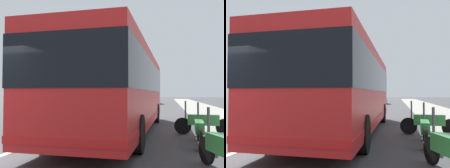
# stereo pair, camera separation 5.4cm
# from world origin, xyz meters

# --- Properties ---
(lane_divider_line) EXTENTS (110.00, 0.16, 0.01)m
(lane_divider_line) POSITION_xyz_m (10.00, 0.00, 0.00)
(lane_divider_line) COLOR silver
(lane_divider_line) RESTS_ON ground
(coach_bus) EXTENTS (11.34, 2.81, 3.13)m
(coach_bus) POSITION_xyz_m (5.15, -2.15, 1.81)
(coach_bus) COLOR red
(coach_bus) RESTS_ON ground
(motorcycle_by_tree) EXTENTS (2.20, 0.32, 1.25)m
(motorcycle_by_tree) POSITION_xyz_m (2.98, -4.94, 0.46)
(motorcycle_by_tree) COLOR black
(motorcycle_by_tree) RESTS_ON ground
(motorcycle_mid_row) EXTENTS (0.33, 2.10, 1.26)m
(motorcycle_mid_row) POSITION_xyz_m (4.92, -5.28, 0.48)
(motorcycle_mid_row) COLOR black
(motorcycle_mid_row) RESTS_ON ground
(car_ahead_same_lane) EXTENTS (4.13, 2.02, 1.50)m
(car_ahead_same_lane) POSITION_xyz_m (20.40, 2.36, 0.72)
(car_ahead_same_lane) COLOR red
(car_ahead_same_lane) RESTS_ON ground
(car_far_distant) EXTENTS (4.73, 1.91, 1.53)m
(car_far_distant) POSITION_xyz_m (33.82, -1.89, 0.73)
(car_far_distant) COLOR silver
(car_far_distant) RESTS_ON ground
(car_behind_bus) EXTENTS (4.39, 2.05, 1.47)m
(car_behind_bus) POSITION_xyz_m (42.49, 2.03, 0.69)
(car_behind_bus) COLOR gold
(car_behind_bus) RESTS_ON ground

